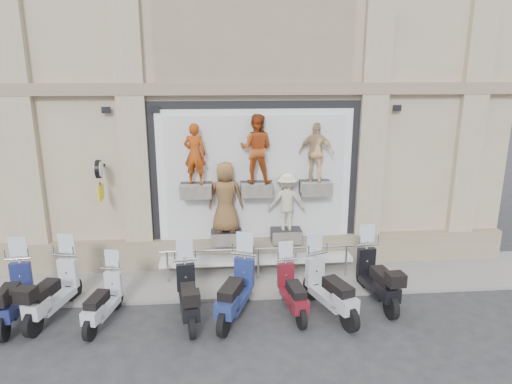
% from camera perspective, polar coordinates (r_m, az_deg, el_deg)
% --- Properties ---
extents(ground, '(90.00, 90.00, 0.00)m').
position_cam_1_polar(ground, '(10.30, 1.31, -15.96)').
color(ground, '#2B2B2E').
rests_on(ground, ground).
extents(sidewalk, '(16.00, 2.20, 0.08)m').
position_cam_1_polar(sidewalk, '(12.13, 0.24, -10.72)').
color(sidewalk, gray).
rests_on(sidewalk, ground).
extents(building, '(14.00, 8.60, 12.00)m').
position_cam_1_polar(building, '(15.84, -1.39, 17.49)').
color(building, '#BEAD8B').
rests_on(building, ground).
extents(shop_vitrine, '(5.60, 0.88, 4.30)m').
position_cam_1_polar(shop_vitrine, '(11.94, 0.08, 0.85)').
color(shop_vitrine, black).
rests_on(shop_vitrine, ground).
extents(guard_rail, '(5.06, 0.10, 0.93)m').
position_cam_1_polar(guard_rail, '(11.86, 0.28, -9.08)').
color(guard_rail, '#9EA0A5').
rests_on(guard_rail, ground).
extents(clock_sign_bracket, '(0.10, 0.80, 1.02)m').
position_cam_1_polar(clock_sign_bracket, '(11.89, -18.99, 2.03)').
color(clock_sign_bracket, black).
rests_on(clock_sign_bracket, ground).
extents(scooter_a, '(0.80, 2.13, 1.69)m').
position_cam_1_polar(scooter_a, '(11.24, -28.24, -10.25)').
color(scooter_a, navy).
rests_on(scooter_a, ground).
extents(scooter_b, '(1.10, 2.18, 1.70)m').
position_cam_1_polar(scooter_b, '(11.03, -24.18, -10.20)').
color(scooter_b, '#B9BBC0').
rests_on(scooter_b, ground).
extents(scooter_c, '(0.89, 1.86, 1.45)m').
position_cam_1_polar(scooter_c, '(10.46, -18.66, -11.78)').
color(scooter_c, '#ACB2BB').
rests_on(scooter_c, ground).
extents(scooter_d, '(0.86, 2.06, 1.62)m').
position_cam_1_polar(scooter_d, '(10.13, -8.52, -11.50)').
color(scooter_d, black).
rests_on(scooter_d, ground).
extents(scooter_e, '(1.34, 2.23, 1.74)m').
position_cam_1_polar(scooter_e, '(10.09, -2.58, -11.05)').
color(scooter_e, navy).
rests_on(scooter_e, ground).
extents(scooter_f, '(0.77, 1.88, 1.49)m').
position_cam_1_polar(scooter_f, '(10.34, 4.60, -11.20)').
color(scooter_f, '#5E1018').
rests_on(scooter_f, ground).
extents(scooter_g, '(1.28, 2.19, 1.71)m').
position_cam_1_polar(scooter_g, '(10.34, 9.27, -10.68)').
color(scooter_g, '#A7ABAE').
rests_on(scooter_g, ground).
extents(scooter_h, '(0.82, 2.14, 1.70)m').
position_cam_1_polar(scooter_h, '(11.08, 14.97, -9.24)').
color(scooter_h, black).
rests_on(scooter_h, ground).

